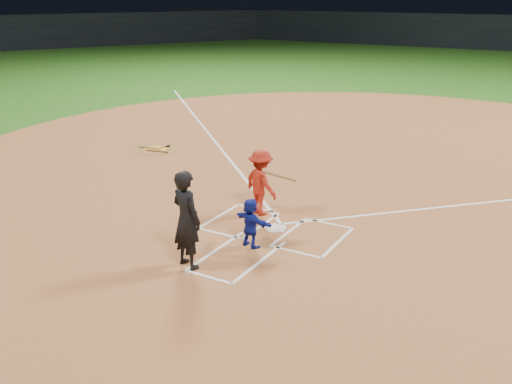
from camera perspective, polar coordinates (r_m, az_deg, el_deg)
The scene contains 13 objects.
ground at distance 13.55m, azimuth 1.95°, elevation -3.71°, with size 120.00×120.00×0.00m, color #205615.
home_plate_dirt at distance 18.76m, azimuth 10.63°, elevation 2.66°, with size 28.00×28.00×0.01m, color #935530.
home_plate at distance 13.55m, azimuth 1.95°, elevation -3.63°, with size 0.60×0.60×0.02m, color silver.
on_deck_circle at distance 20.65m, azimuth -9.98°, elevation 4.29°, with size 1.70×1.70×0.01m, color brown.
on_deck_logo at distance 20.64m, azimuth -9.98°, elevation 4.31°, with size 0.80×0.80×0.00m, color gold.
on_deck_bat_a at distance 20.73m, azimuth -9.23°, elevation 4.50°, with size 0.06×0.06×0.84m, color #A2663B.
on_deck_bat_b at distance 20.69m, azimuth -10.59°, elevation 4.39°, with size 0.06×0.06×0.84m, color olive.
on_deck_bat_c at distance 20.23m, azimuth -9.87°, elevation 4.09°, with size 0.06×0.06×0.84m, color brown.
bat_weight_donut at distance 20.81m, azimuth -8.86°, elevation 4.56°, with size 0.19×0.19×0.05m, color black.
catcher at distance 12.41m, azimuth -0.54°, elevation -3.10°, with size 1.03×0.33×1.12m, color #121D95.
umpire at distance 11.45m, azimuth -6.97°, elevation -2.75°, with size 0.75×0.49×2.04m, color black.
chalk_markings at distance 18.11m, azimuth 9.86°, elevation 2.13°, with size 28.35×17.32×0.01m.
batter_at_plate at distance 14.13m, azimuth 0.49°, elevation 0.95°, with size 1.61×0.99×1.66m.
Camera 1 is at (5.81, -11.01, 5.35)m, focal length 40.00 mm.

